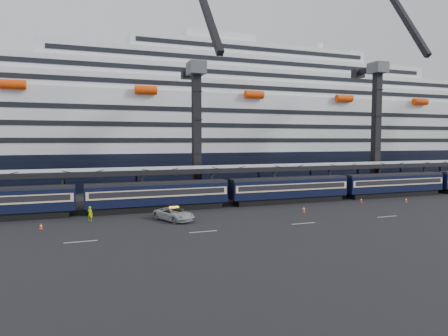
{
  "coord_description": "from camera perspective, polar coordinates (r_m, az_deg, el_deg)",
  "views": [
    {
      "loc": [
        -38.0,
        -43.21,
        9.52
      ],
      "look_at": [
        -18.57,
        10.0,
        5.56
      ],
      "focal_mm": 32.0,
      "sensor_mm": 36.0,
      "label": 1
    }
  ],
  "objects": [
    {
      "name": "ground",
      "position": [
        58.32,
        21.08,
        -5.67
      ],
      "size": [
        260.0,
        260.0,
        0.0
      ],
      "primitive_type": "plane",
      "color": "black",
      "rests_on": "ground"
    },
    {
      "name": "traffic_cone_b",
      "position": [
        47.8,
        -5.05,
        -7.05
      ],
      "size": [
        0.38,
        0.38,
        0.75
      ],
      "color": "#F54207",
      "rests_on": "ground"
    },
    {
      "name": "traffic_cone_e",
      "position": [
        64.91,
        19.01,
        -4.34
      ],
      "size": [
        0.36,
        0.36,
        0.72
      ],
      "color": "#F54207",
      "rests_on": "ground"
    },
    {
      "name": "worker",
      "position": [
        49.78,
        -18.59,
        -6.21
      ],
      "size": [
        0.77,
        0.7,
        1.76
      ],
      "primitive_type": "imported",
      "rotation": [
        0.0,
        0.0,
        2.56
      ],
      "color": "#B4DE0B",
      "rests_on": "ground"
    },
    {
      "name": "crane_dark_near",
      "position": [
        64.41,
        -3.84,
        6.13
      ],
      "size": [
        4.5,
        17.75,
        35.08
      ],
      "color": "#494C51",
      "rests_on": "ground"
    },
    {
      "name": "crane_dark_mid",
      "position": [
        80.74,
        21.14,
        6.46
      ],
      "size": [
        4.5,
        18.24,
        39.64
      ],
      "color": "#494C51",
      "rests_on": "ground"
    },
    {
      "name": "traffic_cone_a",
      "position": [
        47.48,
        -24.68,
        -7.52
      ],
      "size": [
        0.34,
        0.34,
        0.68
      ],
      "color": "#F54207",
      "rests_on": "ground"
    },
    {
      "name": "traffic_cone_c",
      "position": [
        54.16,
        11.34,
        -5.76
      ],
      "size": [
        0.41,
        0.41,
        0.83
      ],
      "color": "#F54207",
      "rests_on": "ground"
    },
    {
      "name": "canopy",
      "position": [
        68.81,
        13.51,
        0.33
      ],
      "size": [
        130.0,
        6.25,
        5.53
      ],
      "color": "#9C9FA4",
      "rests_on": "ground"
    },
    {
      "name": "train",
      "position": [
        63.22,
        11.95,
        -2.74
      ],
      "size": [
        133.05,
        3.0,
        4.05
      ],
      "color": "black",
      "rests_on": "ground"
    },
    {
      "name": "cruise_ship",
      "position": [
        96.57,
        2.44,
        5.67
      ],
      "size": [
        214.09,
        28.84,
        34.0
      ],
      "color": "black",
      "rests_on": "ground"
    },
    {
      "name": "pickup_truck",
      "position": [
        47.9,
        -7.14,
        -6.55
      ],
      "size": [
        4.7,
        6.14,
        1.55
      ],
      "primitive_type": "imported",
      "rotation": [
        0.0,
        0.0,
        0.44
      ],
      "color": "#A0A3A6",
      "rests_on": "ground"
    },
    {
      "name": "traffic_cone_d",
      "position": [
        67.7,
        24.58,
        -4.14
      ],
      "size": [
        0.37,
        0.37,
        0.74
      ],
      "color": "#F54207",
      "rests_on": "ground"
    }
  ]
}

